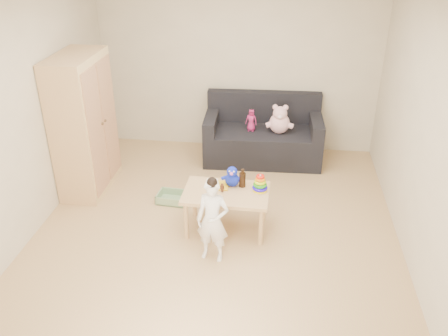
# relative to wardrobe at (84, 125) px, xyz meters

# --- Properties ---
(room) EXTENTS (4.50, 4.50, 4.50)m
(room) POSITION_rel_wardrobe_xyz_m (1.75, -0.76, 0.44)
(room) COLOR tan
(room) RESTS_ON ground
(wardrobe) EXTENTS (0.48, 0.96, 1.73)m
(wardrobe) POSITION_rel_wardrobe_xyz_m (0.00, 0.00, 0.00)
(wardrobe) COLOR #D8B676
(wardrobe) RESTS_ON ground
(sofa) EXTENTS (1.67, 0.88, 0.46)m
(sofa) POSITION_rel_wardrobe_xyz_m (2.16, 1.06, -0.63)
(sofa) COLOR black
(sofa) RESTS_ON ground
(play_table) EXTENTS (0.93, 0.60, 0.49)m
(play_table) POSITION_rel_wardrobe_xyz_m (1.85, -0.74, -0.62)
(play_table) COLOR tan
(play_table) RESTS_ON ground
(storage_bin) EXTENTS (0.39, 0.30, 0.11)m
(storage_bin) POSITION_rel_wardrobe_xyz_m (1.12, -0.24, -0.81)
(storage_bin) COLOR #84A678
(storage_bin) RESTS_ON ground
(toddler) EXTENTS (0.36, 0.27, 0.89)m
(toddler) POSITION_rel_wardrobe_xyz_m (1.78, -1.26, -0.42)
(toddler) COLOR white
(toddler) RESTS_ON ground
(pink_bear) EXTENTS (0.34, 0.31, 0.35)m
(pink_bear) POSITION_rel_wardrobe_xyz_m (2.38, 0.99, -0.23)
(pink_bear) COLOR #FFBBC9
(pink_bear) RESTS_ON sofa
(doll) EXTENTS (0.17, 0.12, 0.31)m
(doll) POSITION_rel_wardrobe_xyz_m (1.99, 1.01, -0.25)
(doll) COLOR #BF236A
(doll) RESTS_ON sofa
(ring_stacker) EXTENTS (0.17, 0.17, 0.19)m
(ring_stacker) POSITION_rel_wardrobe_xyz_m (2.21, -0.67, -0.30)
(ring_stacker) COLOR #FFEA0D
(ring_stacker) RESTS_ON play_table
(brown_bottle) EXTENTS (0.07, 0.07, 0.21)m
(brown_bottle) POSITION_rel_wardrobe_xyz_m (2.02, -0.61, -0.29)
(brown_bottle) COLOR black
(brown_bottle) RESTS_ON play_table
(blue_plush) EXTENTS (0.23, 0.20, 0.24)m
(blue_plush) POSITION_rel_wardrobe_xyz_m (1.90, -0.60, -0.26)
(blue_plush) COLOR #182CDE
(blue_plush) RESTS_ON play_table
(wooden_figure) EXTENTS (0.05, 0.04, 0.11)m
(wooden_figure) POSITION_rel_wardrobe_xyz_m (1.81, -0.76, -0.32)
(wooden_figure) COLOR #5A2E1C
(wooden_figure) RESTS_ON play_table
(yellow_book) EXTENTS (0.21, 0.21, 0.02)m
(yellow_book) POSITION_rel_wardrobe_xyz_m (1.76, -0.63, -0.37)
(yellow_book) COLOR yellow
(yellow_book) RESTS_ON play_table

